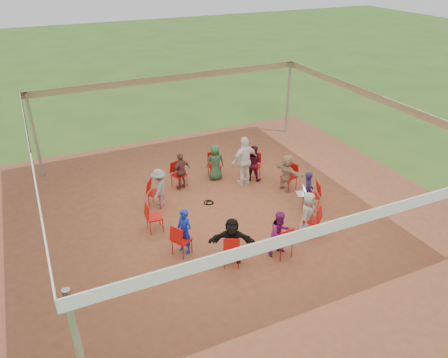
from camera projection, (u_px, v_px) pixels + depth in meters
name	position (u px, v px, depth m)	size (l,w,h in m)	color
ground	(233.00, 213.00, 13.22)	(80.00, 80.00, 0.00)	#33591B
dirt_patch	(233.00, 213.00, 13.22)	(13.00, 13.00, 0.00)	brown
tent	(234.00, 141.00, 12.10)	(10.33, 10.33, 3.00)	#B2B2B7
chair_0	(311.00, 196.00, 13.24)	(0.42, 0.44, 0.90)	#B80E0A
chair_1	(289.00, 177.00, 14.34)	(0.42, 0.44, 0.90)	#B80E0A
chair_2	(254.00, 166.00, 15.02)	(0.42, 0.44, 0.90)	#B80E0A
chair_3	(214.00, 166.00, 15.06)	(0.42, 0.44, 0.90)	#B80E0A
chair_4	(179.00, 175.00, 14.45)	(0.42, 0.44, 0.90)	#B80E0A
chair_5	(156.00, 193.00, 13.38)	(0.42, 0.44, 0.90)	#B80E0A
chair_6	(154.00, 217.00, 12.19)	(0.42, 0.44, 0.90)	#B80E0A
chair_7	(182.00, 240.00, 11.26)	(0.42, 0.44, 0.90)	#B80E0A
chair_8	(232.00, 250.00, 10.89)	(0.42, 0.44, 0.90)	#B80E0A
chair_9	(282.00, 242.00, 11.19)	(0.42, 0.44, 0.90)	#B80E0A
chair_10	(311.00, 220.00, 12.06)	(0.42, 0.44, 0.90)	#B80E0A
person_seated_0	(308.00, 191.00, 13.14)	(0.46, 0.30, 1.26)	#1C153A
person_seated_1	(287.00, 173.00, 14.19)	(1.17, 0.44, 1.26)	tan
person_seated_2	(253.00, 163.00, 14.83)	(0.61, 0.35, 1.26)	#420917
person_seated_3	(215.00, 162.00, 14.87)	(0.62, 0.35, 1.26)	#274D31
person_seated_4	(181.00, 171.00, 14.29)	(0.74, 0.38, 1.26)	brown
person_seated_5	(159.00, 188.00, 13.27)	(0.82, 0.40, 1.26)	slate
person_seated_6	(184.00, 231.00, 11.26)	(0.46, 0.30, 1.26)	#1024A2
person_seated_7	(232.00, 241.00, 10.91)	(1.17, 0.44, 1.26)	black
person_seated_8	(280.00, 233.00, 11.19)	(0.61, 0.35, 1.26)	#801969
person_seated_9	(308.00, 213.00, 12.02)	(0.62, 0.35, 1.26)	#9F9A8E
standing_person	(245.00, 161.00, 14.45)	(1.00, 0.51, 1.71)	white
cable_coil	(209.00, 203.00, 13.72)	(0.36, 0.36, 0.03)	black
laptop	(303.00, 192.00, 13.14)	(0.38, 0.42, 0.24)	#B7B7BC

